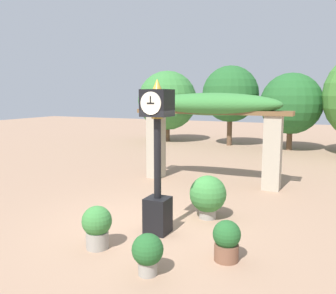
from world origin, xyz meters
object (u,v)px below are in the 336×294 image
potted_plant_far_left (148,252)px  potted_plant_far_right (97,225)px  potted_plant_near_left (227,240)px  potted_plant_near_right (208,195)px  pedestal_clock (157,160)px

potted_plant_far_left → potted_plant_far_right: potted_plant_far_right is taller
potted_plant_near_left → potted_plant_far_right: size_ratio=0.88×
potted_plant_near_left → potted_plant_near_right: bearing=117.2°
pedestal_clock → potted_plant_near_right: pedestal_clock is taller
potted_plant_near_right → potted_plant_far_left: size_ratio=1.49×
potted_plant_near_left → potted_plant_far_right: potted_plant_far_right is taller
potted_plant_near_left → potted_plant_near_right: (-0.96, 1.86, 0.18)m
potted_plant_near_left → potted_plant_far_right: (-2.29, -0.51, 0.07)m
potted_plant_near_right → potted_plant_far_right: size_ratio=1.24×
pedestal_clock → potted_plant_near_right: size_ratio=3.13×
pedestal_clock → potted_plant_far_left: 2.06m
potted_plant_near_right → potted_plant_far_right: (-1.33, -2.37, -0.11)m
pedestal_clock → potted_plant_near_right: 1.71m
potted_plant_far_left → potted_plant_near_left: bearing=44.9°
potted_plant_far_right → pedestal_clock: bearing=58.9°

